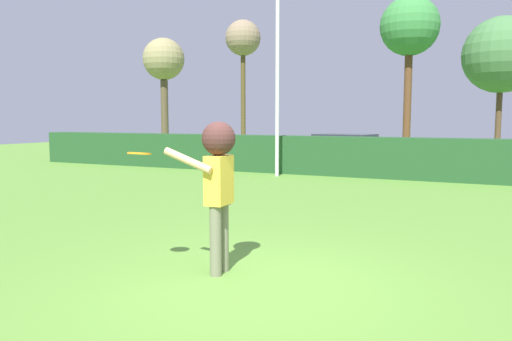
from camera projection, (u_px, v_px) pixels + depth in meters
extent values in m
plane|color=#5C8F35|center=(251.00, 283.00, 5.63)|extent=(60.00, 60.00, 0.00)
cylinder|color=#72735A|center=(216.00, 241.00, 5.88)|extent=(0.14, 0.14, 0.84)
cylinder|color=#72735A|center=(223.00, 237.00, 6.06)|extent=(0.14, 0.14, 0.84)
cube|color=yellow|center=(219.00, 180.00, 5.90)|extent=(0.25, 0.39, 0.58)
cylinder|color=tan|center=(188.00, 161.00, 5.76)|extent=(0.62, 0.13, 0.30)
cylinder|color=tan|center=(227.00, 179.00, 6.11)|extent=(0.09, 0.09, 0.62)
sphere|color=tan|center=(219.00, 141.00, 5.85)|extent=(0.22, 0.22, 0.22)
sphere|color=#452623|center=(219.00, 138.00, 5.84)|extent=(0.40, 0.40, 0.40)
cylinder|color=orange|center=(139.00, 153.00, 5.80)|extent=(0.27, 0.27, 0.05)
cylinder|color=silver|center=(277.00, 74.00, 15.86)|extent=(0.12, 0.12, 6.56)
cube|color=#214B24|center=(410.00, 158.00, 15.37)|extent=(29.93, 0.90, 1.27)
cube|color=#1E6633|center=(345.00, 151.00, 19.87)|extent=(4.40, 2.27, 0.55)
cube|color=#2D333D|center=(345.00, 139.00, 19.82)|extent=(2.40, 1.85, 0.40)
cylinder|color=black|center=(388.00, 158.00, 19.79)|extent=(0.61, 0.18, 0.60)
cylinder|color=black|center=(372.00, 161.00, 18.38)|extent=(0.61, 0.18, 0.60)
cylinder|color=black|center=(321.00, 155.00, 21.42)|extent=(0.61, 0.18, 0.60)
cylinder|color=black|center=(302.00, 158.00, 20.02)|extent=(0.61, 0.18, 0.60)
cylinder|color=brown|center=(498.00, 119.00, 22.17)|extent=(0.25, 0.25, 3.64)
sphere|color=#457841|center=(502.00, 55.00, 21.88)|extent=(3.33, 3.33, 3.33)
cylinder|color=brown|center=(165.00, 117.00, 25.95)|extent=(0.38, 0.38, 3.84)
sphere|color=#8F8658|center=(164.00, 59.00, 25.64)|extent=(2.13, 2.13, 2.13)
cylinder|color=#504221|center=(243.00, 104.00, 27.93)|extent=(0.26, 0.26, 5.32)
sphere|color=#887458|center=(243.00, 38.00, 27.55)|extent=(1.95, 1.95, 1.95)
cylinder|color=brown|center=(407.00, 103.00, 22.06)|extent=(0.33, 0.33, 5.10)
sphere|color=#39843E|center=(410.00, 26.00, 21.72)|extent=(2.56, 2.56, 2.56)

